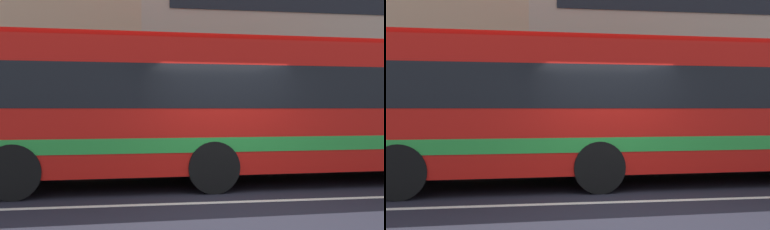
# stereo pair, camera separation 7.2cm
# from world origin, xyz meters

# --- Properties ---
(ground_plane) EXTENTS (160.00, 160.00, 0.00)m
(ground_plane) POSITION_xyz_m (0.00, 0.00, 0.00)
(ground_plane) COLOR #20202B
(lane_centre_line) EXTENTS (60.00, 0.16, 0.01)m
(lane_centre_line) POSITION_xyz_m (0.00, 0.00, 0.00)
(lane_centre_line) COLOR silver
(lane_centre_line) RESTS_ON ground_plane
(hedge_row_far) EXTENTS (15.52, 1.10, 0.99)m
(hedge_row_far) POSITION_xyz_m (0.60, 5.39, 0.50)
(hedge_row_far) COLOR #21521F
(hedge_row_far) RESTS_ON ground_plane
(transit_bus) EXTENTS (10.66, 2.93, 3.08)m
(transit_bus) POSITION_xyz_m (0.37, 2.07, 1.70)
(transit_bus) COLOR red
(transit_bus) RESTS_ON ground_plane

